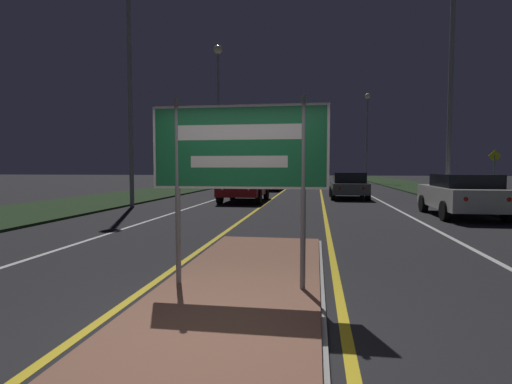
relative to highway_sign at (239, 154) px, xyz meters
name	(u,v)px	position (x,y,z in m)	size (l,w,h in m)	color
ground_plane	(210,341)	(0.00, -1.48, -1.86)	(160.00, 160.00, 0.00)	#232326
median_island	(239,290)	(0.00, 0.00, -1.82)	(2.26, 7.55, 0.10)	#999993
verge_left	(147,194)	(-9.50, 18.52, -1.82)	(5.00, 100.00, 0.08)	#1E3319
verge_right	(470,197)	(9.50, 18.52, -1.82)	(5.00, 100.00, 0.08)	#1E3319
centre_line_yellow_left	(284,191)	(-1.32, 23.52, -1.85)	(0.12, 70.00, 0.01)	gold
centre_line_yellow_right	(321,191)	(1.32, 23.52, -1.85)	(0.12, 70.00, 0.01)	gold
lane_line_white_left	(244,190)	(-4.20, 23.52, -1.85)	(0.12, 70.00, 0.01)	silver
lane_line_white_right	(362,191)	(4.20, 23.52, -1.85)	(0.12, 70.00, 0.01)	silver
edge_line_white_left	(205,190)	(-7.20, 23.52, -1.85)	(0.10, 70.00, 0.01)	silver
edge_line_white_right	(407,192)	(7.20, 23.52, -1.85)	(0.10, 70.00, 0.01)	silver
highway_sign	(239,154)	(0.00, 0.00, 0.00)	(2.34, 0.07, 2.50)	gray
streetlight_left_near	(129,49)	(-6.69, 10.67, 4.70)	(0.56, 0.56, 9.97)	gray
streetlight_left_far	(218,90)	(-6.17, 23.71, 5.50)	(0.64, 0.64, 10.58)	gray
streetlight_right_near	(451,59)	(6.17, 11.64, 4.03)	(0.47, 0.47, 9.72)	gray
streetlight_right_far	(367,124)	(6.14, 37.59, 4.32)	(0.56, 0.56, 9.28)	gray
car_receding_0	(462,194)	(5.91, 9.26, -1.09)	(2.02, 4.23, 1.45)	silver
car_receding_1	(349,185)	(2.73, 16.80, -1.13)	(1.96, 4.21, 1.41)	#4C514C
car_approaching_0	(245,186)	(-2.48, 14.16, -1.08)	(2.03, 4.55, 1.42)	maroon
car_approaching_1	(267,180)	(-2.58, 23.84, -1.12)	(2.01, 4.19, 1.37)	#B7B7BC
warning_sign	(494,170)	(9.77, 16.29, -0.29)	(0.60, 0.06, 2.47)	gray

